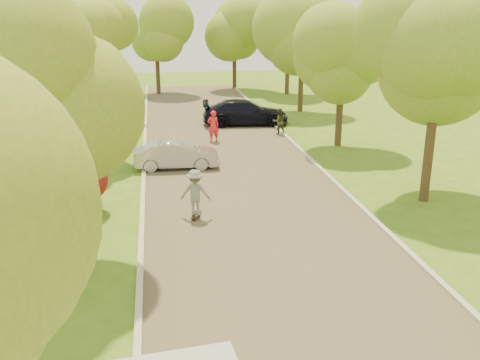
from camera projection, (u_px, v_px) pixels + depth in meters
ground at (284, 273)px, 15.18m from camera, size 100.00×100.00×0.00m
road at (240, 185)px, 22.69m from camera, size 8.00×60.00×0.01m
curb_left at (143, 189)px, 22.06m from camera, size 0.18×60.00×0.12m
curb_right at (331, 179)px, 23.29m from camera, size 0.18×60.00×0.12m
street_sign at (85, 187)px, 17.58m from camera, size 0.55×0.06×2.17m
red_shrub at (77, 187)px, 19.05m from camera, size 1.70×1.70×1.95m
tree_l_mida at (39, 91)px, 13.57m from camera, size 4.71×4.60×7.39m
tree_l_midb at (76, 68)px, 24.00m from camera, size 4.30×4.20×6.62m
tree_l_far at (103, 36)px, 33.19m from camera, size 4.92×4.80×7.79m
tree_r_mida at (445, 56)px, 19.23m from camera, size 5.13×5.00×7.95m
tree_r_midb at (346, 54)px, 27.82m from camera, size 4.51×4.40×7.01m
tree_r_far at (306, 28)px, 37.01m from camera, size 5.33×5.20×8.34m
tree_bg_a at (79, 33)px, 40.38m from camera, size 5.12×5.00×7.72m
tree_bg_b at (291, 28)px, 44.76m from camera, size 5.12×5.00×7.95m
tree_bg_c at (159, 34)px, 45.14m from camera, size 4.92×4.80×7.33m
tree_bg_d at (237, 29)px, 47.98m from camera, size 5.12×5.00×7.72m
silver_sedan at (176, 155)px, 24.90m from camera, size 3.98×1.50×1.30m
dark_sedan at (245, 112)px, 34.12m from camera, size 5.60×2.65×1.58m
longboard at (196, 215)px, 19.19m from camera, size 0.47×0.90×0.10m
skateboarder at (195, 192)px, 18.92m from camera, size 1.22×0.90×1.68m
person_striped at (213, 126)px, 29.75m from camera, size 0.70×0.51×1.77m
person_olive at (279, 121)px, 31.53m from camera, size 0.80×0.65×1.56m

